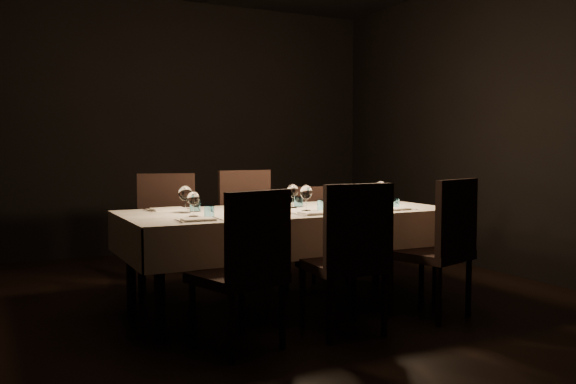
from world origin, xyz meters
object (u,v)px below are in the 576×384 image
chair_near_left (246,264)px  chair_far_right (320,227)px  chair_near_right (441,242)px  dining_table (288,219)px  chair_far_left (167,229)px  chair_near_center (349,253)px  chair_far_center (251,224)px

chair_near_left → chair_far_right: 2.23m
chair_near_right → dining_table: bearing=-59.8°
chair_far_left → chair_far_right: chair_far_left is taller
chair_near_center → chair_far_center: (-0.01, 1.63, 0.01)m
chair_near_left → chair_far_center: 1.79m
chair_far_right → chair_near_center: bearing=-106.8°
dining_table → chair_near_right: (0.85, -0.77, -0.13)m
chair_near_left → chair_near_center: bearing=163.4°
chair_near_right → chair_far_right: size_ratio=1.17×
chair_near_left → chair_near_right: bearing=165.5°
chair_near_center → chair_near_left: bearing=3.5°
dining_table → chair_near_center: size_ratio=2.49×
dining_table → chair_far_left: 1.12m
dining_table → chair_far_center: size_ratio=2.42×
dining_table → chair_far_right: bearing=47.7°
chair_near_left → chair_near_right: size_ratio=0.97×
chair_far_left → chair_far_center: size_ratio=0.98×
chair_far_right → chair_near_right: bearing=-80.1°
chair_near_right → chair_far_left: bearing=-63.6°
chair_far_left → chair_near_right: bearing=-29.9°
chair_far_left → chair_near_left: bearing=-73.3°
chair_near_center → chair_far_left: bearing=-62.5°
dining_table → chair_near_center: bearing=-87.7°
dining_table → chair_near_left: (-0.70, -0.83, -0.15)m
chair_far_right → dining_table: bearing=-125.4°
chair_near_right → chair_far_right: 1.62m
chair_near_right → chair_far_left: (-1.58, 1.62, 0.00)m
chair_near_left → chair_near_right: 1.55m
chair_near_left → chair_far_right: (1.47, 1.68, -0.06)m
chair_far_center → chair_far_right: 0.75m
chair_near_left → chair_near_center: size_ratio=0.98×
dining_table → chair_far_center: bearing=88.3°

